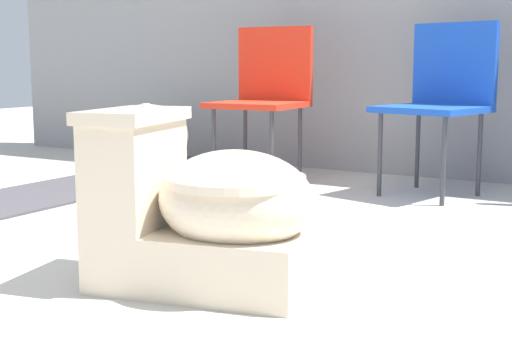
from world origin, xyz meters
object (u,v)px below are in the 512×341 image
object	(u,v)px
folding_chair_middle	(443,89)
boulder_near	(147,137)
toilet	(204,212)
folding_chair_left	(266,87)

from	to	relation	value
folding_chair_middle	boulder_near	distance (m)	1.76
boulder_near	toilet	bearing A→B (deg)	-47.21
folding_chair_middle	folding_chair_left	bearing A→B (deg)	-71.22
folding_chair_left	boulder_near	bearing A→B (deg)	-89.37
toilet	boulder_near	size ratio (longest dim) A/B	1.36
toilet	boulder_near	xyz separation A→B (m)	(-1.58, 1.71, -0.02)
folding_chair_middle	boulder_near	size ratio (longest dim) A/B	1.64
toilet	folding_chair_middle	world-z (taller)	folding_chair_middle
folding_chair_middle	boulder_near	bearing A→B (deg)	-72.29
toilet	folding_chair_left	world-z (taller)	folding_chair_left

